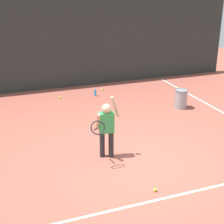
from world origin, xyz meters
TOP-DOWN VIEW (x-y plane):
  - ground_plane at (0.00, 0.00)m, footprint 20.00×20.00m
  - court_line_baseline at (0.00, -1.36)m, footprint 9.00×0.05m
  - back_fence_windscreen at (0.00, 5.72)m, footprint 12.24×0.08m
  - fence_post_2 at (0.00, 5.78)m, footprint 0.09×0.09m
  - fence_post_3 at (2.98, 5.78)m, footprint 0.09×0.09m
  - fence_post_4 at (5.97, 5.78)m, footprint 0.09×0.09m
  - tennis_player at (-0.55, 0.39)m, footprint 0.76×0.57m
  - ball_hopper at (2.51, 2.46)m, footprint 0.38×0.38m
  - water_bottle at (0.47, 4.39)m, footprint 0.07×0.07m
  - tennis_ball_1 at (0.89, 4.91)m, footprint 0.07×0.07m
  - tennis_ball_2 at (-0.15, -1.12)m, footprint 0.07×0.07m
  - tennis_ball_3 at (-0.66, 4.55)m, footprint 0.07×0.07m

SIDE VIEW (x-z plane):
  - ground_plane at x=0.00m, z-range 0.00..0.00m
  - court_line_baseline at x=0.00m, z-range 0.00..0.00m
  - tennis_ball_1 at x=0.89m, z-range 0.00..0.07m
  - tennis_ball_2 at x=-0.15m, z-range 0.00..0.07m
  - tennis_ball_3 at x=-0.66m, z-range 0.00..0.07m
  - water_bottle at x=0.47m, z-range 0.00..0.22m
  - ball_hopper at x=2.51m, z-range 0.01..0.57m
  - tennis_player at x=-0.55m, z-range 0.05..1.40m
  - back_fence_windscreen at x=0.00m, z-range 0.00..3.02m
  - fence_post_2 at x=0.00m, z-range 0.00..3.17m
  - fence_post_3 at x=2.98m, z-range 0.00..3.17m
  - fence_post_4 at x=5.97m, z-range 0.00..3.17m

